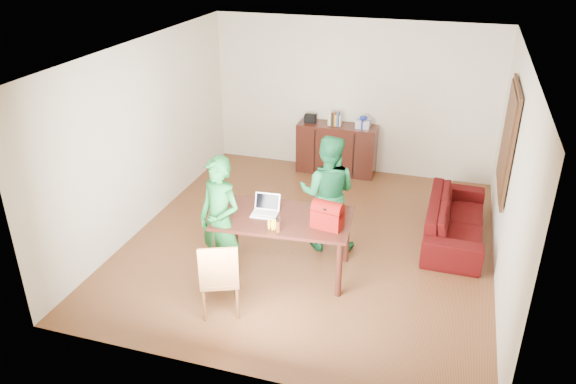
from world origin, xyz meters
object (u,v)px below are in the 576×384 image
(person_far, at_px, (328,193))
(bottle, at_px, (278,226))
(table, at_px, (283,224))
(person_near, at_px, (220,221))
(chair, at_px, (221,291))
(laptop, at_px, (265,212))
(sofa, at_px, (455,219))
(red_bag, at_px, (327,217))

(person_far, xyz_separation_m, bottle, (-0.33, -1.15, 0.05))
(table, xyz_separation_m, person_near, (-0.69, -0.39, 0.14))
(chair, xyz_separation_m, laptop, (0.20, 1.01, 0.56))
(chair, xyz_separation_m, sofa, (2.53, 2.57, 0.01))
(table, height_order, red_bag, red_bag)
(laptop, bearing_deg, person_near, -144.89)
(table, relative_size, chair, 1.85)
(person_far, xyz_separation_m, sofa, (1.71, 0.77, -0.53))
(red_bag, bearing_deg, person_far, 113.01)
(table, bearing_deg, bottle, -87.07)
(chair, relative_size, laptop, 2.83)
(person_near, relative_size, sofa, 0.83)
(person_far, xyz_separation_m, red_bag, (0.20, -0.86, 0.11))
(red_bag, height_order, sofa, red_bag)
(table, distance_m, person_far, 0.87)
(red_bag, bearing_deg, bottle, -141.77)
(table, relative_size, red_bag, 4.85)
(table, bearing_deg, laptop, 179.78)
(sofa, bearing_deg, laptop, 124.37)
(chair, relative_size, person_far, 0.59)
(sofa, bearing_deg, bottle, 133.83)
(bottle, relative_size, sofa, 0.08)
(table, xyz_separation_m, bottle, (0.05, -0.38, 0.18))
(table, height_order, chair, chair)
(table, bearing_deg, sofa, 31.17)
(chair, distance_m, red_bag, 1.53)
(chair, bearing_deg, sofa, 22.43)
(laptop, relative_size, red_bag, 0.93)
(bottle, bearing_deg, red_bag, 28.45)
(sofa, bearing_deg, red_bag, 137.82)
(table, relative_size, person_near, 1.07)
(person_far, relative_size, laptop, 4.84)
(person_near, bearing_deg, bottle, 20.29)
(bottle, xyz_separation_m, sofa, (2.04, 1.92, -0.58))
(person_far, bearing_deg, laptop, 48.17)
(person_far, distance_m, laptop, 1.01)
(red_bag, relative_size, sofa, 0.18)
(bottle, bearing_deg, laptop, 129.45)
(table, height_order, person_near, person_near)
(chair, xyz_separation_m, person_near, (-0.25, 0.64, 0.55))
(person_near, bearing_deg, red_bag, 32.67)
(red_bag, bearing_deg, person_near, -156.96)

